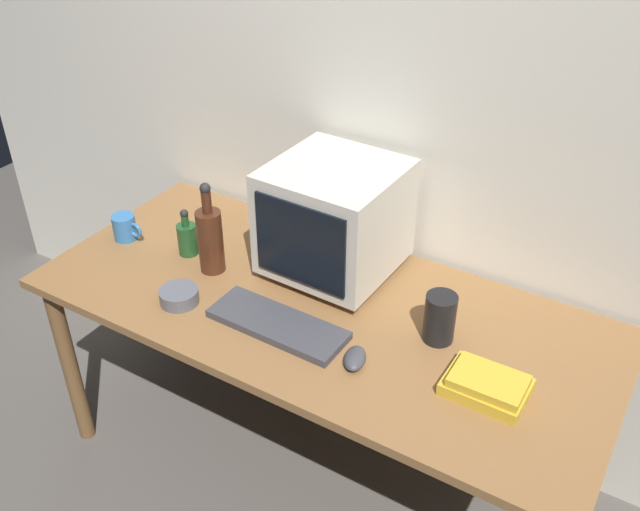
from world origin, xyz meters
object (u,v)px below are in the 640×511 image
Objects in this scene: keyboard at (278,324)px; mug at (125,227)px; book_stack at (487,385)px; cd_spindle at (179,296)px; computer_mouse at (355,358)px; crt_monitor at (334,219)px; bottle_tall at (210,238)px; bottle_short at (187,238)px; metal_canister at (440,318)px.

mug reaches higher than keyboard.
mug is at bearing 177.16° from book_stack.
book_stack is 1.78× the size of cd_spindle.
keyboard is 4.20× the size of computer_mouse.
cd_spindle is at bearing -24.70° from mug.
cd_spindle reaches higher than keyboard.
bottle_tall is at bearing -149.12° from crt_monitor.
keyboard is at bearing -174.21° from book_stack.
bottle_short is at bearing 124.21° from cd_spindle.
metal_canister is (0.90, 0.03, 0.01)m from bottle_short.
keyboard is (0.01, -0.34, -0.18)m from crt_monitor.
keyboard is 0.33m from cd_spindle.
keyboard is 3.50× the size of cd_spindle.
crt_monitor reaches higher than metal_canister.
computer_mouse reaches higher than keyboard.
cd_spindle is (0.40, -0.18, -0.02)m from mug.
crt_monitor is at bearing 92.81° from keyboard.
crt_monitor reaches higher than bottle_tall.
metal_canister is at bearing 3.45° from mug.
bottle_short is 1.13× the size of metal_canister.
crt_monitor is 0.47m from metal_canister.
crt_monitor is 0.40m from bottle_tall.
crt_monitor reaches higher than cd_spindle.
mug is at bearing -176.55° from metal_canister.
cd_spindle is (-0.59, -0.04, 0.00)m from computer_mouse.
crt_monitor is 0.49m from computer_mouse.
mug is 0.44m from cd_spindle.
mug is (-0.99, 0.15, 0.03)m from computer_mouse.
bottle_short is 0.25m from mug.
cd_spindle is (-0.94, -0.12, -0.01)m from book_stack.
book_stack is (0.35, 0.08, 0.01)m from computer_mouse.
crt_monitor is at bearing 30.88° from bottle_tall.
metal_canister is (0.43, -0.14, -0.12)m from crt_monitor.
cd_spindle is at bearing -161.32° from metal_canister.
mug is at bearing 155.30° from cd_spindle.
mug is 1.00× the size of cd_spindle.
bottle_tall is (-0.62, 0.16, 0.10)m from computer_mouse.
computer_mouse is at bearing -8.37° from mug.
mug is (-0.25, -0.04, -0.02)m from bottle_short.
crt_monitor is 3.98× the size of computer_mouse.
bottle_tall reaches higher than computer_mouse.
metal_canister is (0.75, 0.25, 0.05)m from cd_spindle.
book_stack is 0.24m from metal_canister.
crt_monitor is 3.32× the size of mug.
bottle_short is at bearing -178.26° from metal_canister.
metal_canister is at bearing 145.20° from book_stack.
cd_spindle is (0.15, -0.22, -0.04)m from bottle_short.
bottle_tall is at bearing -175.61° from metal_canister.
metal_canister reaches higher than mug.
bottle_tall is 0.77m from metal_canister.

